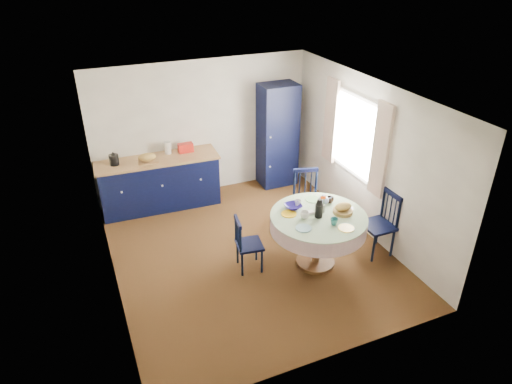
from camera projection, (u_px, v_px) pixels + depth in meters
floor at (250, 252)px, 7.08m from camera, size 4.50×4.50×0.00m
ceiling at (248, 95)px, 5.89m from camera, size 4.50×4.50×0.00m
wall_back at (203, 129)px, 8.31m from camera, size 4.00×0.02×2.50m
wall_left at (104, 208)px, 5.80m from camera, size 0.02×4.50×2.50m
wall_right at (367, 158)px, 7.17m from camera, size 0.02×4.50×2.50m
window at (355, 136)px, 7.27m from camera, size 0.10×1.74×1.45m
kitchen_counter at (159, 182)px, 8.12m from camera, size 2.14×0.75×1.18m
pantry_cabinet at (278, 136)px, 8.70m from camera, size 0.70×0.52×1.99m
dining_table at (319, 223)px, 6.51m from camera, size 1.38×1.38×1.12m
chair_left at (247, 244)px, 6.54m from camera, size 0.41×0.43×0.85m
chair_far at (306, 200)px, 7.50m from camera, size 0.55×0.54×1.01m
chair_right at (380, 223)px, 6.86m from camera, size 0.43×0.45×1.01m
mug_a at (305, 215)px, 6.36m from camera, size 0.13×0.13×0.10m
mug_b at (334, 222)px, 6.21m from camera, size 0.11×0.11×0.10m
mug_c at (330, 200)px, 6.74m from camera, size 0.12×0.12×0.09m
mug_d at (298, 203)px, 6.66m from camera, size 0.10×0.10×0.09m
cobalt_bowl at (293, 206)px, 6.60m from camera, size 0.25×0.25×0.06m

